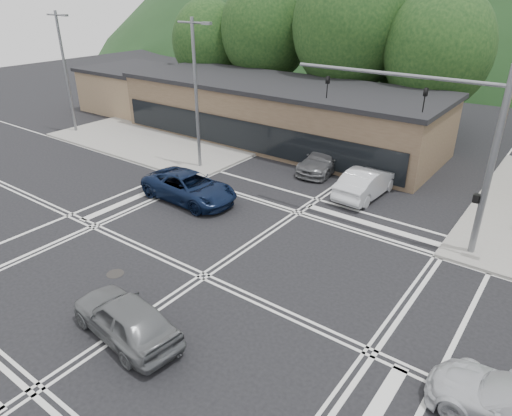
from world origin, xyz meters
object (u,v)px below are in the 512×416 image
Objects in this scene: car_blue_west at (189,187)px; car_grey_center at (125,318)px; car_queue_b at (416,154)px; car_northbound at (325,159)px; car_queue_a at (367,182)px.

car_grey_center is at bearing -145.52° from car_blue_west.
car_northbound is at bearing 43.61° from car_queue_b.
car_blue_west is at bearing 55.29° from car_queue_b.
car_queue_a is (1.57, 15.33, 0.04)m from car_grey_center.
car_northbound is at bearing -26.47° from car_queue_a.
car_northbound reaches higher than car_queue_b.
car_blue_west is 1.33× the size of car_queue_b.
car_blue_west reaches higher than car_queue_b.
car_grey_center is at bearing -85.98° from car_northbound.
car_queue_a is at bearing -48.52° from car_blue_west.
car_queue_a reaches higher than car_blue_west.
car_queue_a is 1.17× the size of car_queue_b.
car_grey_center is at bearing 81.57° from car_queue_b.
car_queue_a is (7.46, 6.25, 0.03)m from car_blue_west.
car_northbound is at bearing -166.22° from car_grey_center.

